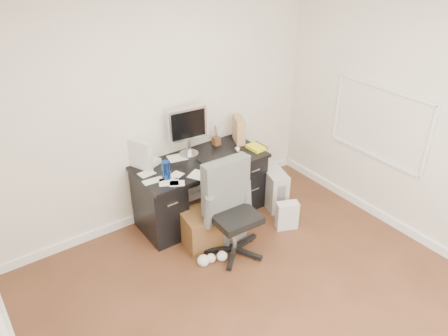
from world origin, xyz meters
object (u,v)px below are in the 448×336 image
at_px(keyboard, 218,158).
at_px(pc_tower, 273,187).
at_px(desk, 201,187).
at_px(wicker_basket, 201,228).
at_px(office_chair, 235,212).
at_px(lcd_monitor, 188,132).

xyz_separation_m(keyboard, pc_tower, (0.67, -0.22, -0.52)).
distance_m(desk, wicker_basket, 0.56).
bearing_deg(office_chair, keyboard, 70.90).
bearing_deg(pc_tower, keyboard, 178.81).
xyz_separation_m(lcd_monitor, pc_tower, (0.88, -0.50, -0.80)).
xyz_separation_m(lcd_monitor, wicker_basket, (-0.25, -0.63, -0.85)).
height_order(lcd_monitor, office_chair, lcd_monitor).
relative_size(keyboard, pc_tower, 0.90).
relative_size(pc_tower, wicker_basket, 1.25).
height_order(pc_tower, wicker_basket, pc_tower).
height_order(desk, lcd_monitor, lcd_monitor).
relative_size(office_chair, wicker_basket, 2.67).
height_order(keyboard, pc_tower, keyboard).
bearing_deg(keyboard, lcd_monitor, 136.04).
height_order(desk, keyboard, keyboard).
height_order(office_chair, wicker_basket, office_chair).
bearing_deg(keyboard, pc_tower, -8.39).
xyz_separation_m(office_chair, wicker_basket, (-0.20, 0.33, -0.32)).
height_order(office_chair, pc_tower, office_chair).
relative_size(keyboard, wicker_basket, 1.12).
xyz_separation_m(desk, keyboard, (0.17, -0.09, 0.36)).
relative_size(lcd_monitor, wicker_basket, 1.49).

